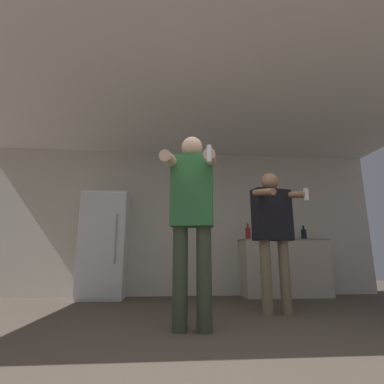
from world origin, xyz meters
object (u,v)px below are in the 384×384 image
at_px(bottle_tall_gin, 279,232).
at_px(person_woman_foreground, 192,211).
at_px(refrigerator, 104,245).
at_px(bottle_dark_rum, 266,234).
at_px(bottle_green_wine, 304,234).
at_px(person_man_side, 273,226).
at_px(bottle_brown_liquor, 248,233).

distance_m(bottle_tall_gin, person_woman_foreground, 2.87).
distance_m(refrigerator, person_woman_foreground, 2.64).
relative_size(bottle_dark_rum, bottle_green_wine, 0.97).
bearing_deg(person_woman_foreground, bottle_tall_gin, 53.89).
bearing_deg(person_man_side, person_woman_foreground, -143.25).
bearing_deg(person_man_side, bottle_dark_rum, 74.08).
distance_m(bottle_tall_gin, person_man_side, 1.69).
relative_size(refrigerator, bottle_brown_liquor, 6.08).
distance_m(bottle_brown_liquor, person_man_side, 1.56).
bearing_deg(bottle_tall_gin, bottle_green_wine, -0.00).
xyz_separation_m(bottle_tall_gin, person_woman_foreground, (-1.69, -2.32, -0.04)).
xyz_separation_m(refrigerator, bottle_dark_rum, (2.68, -0.02, 0.19)).
distance_m(bottle_green_wine, person_woman_foreground, 3.15).
distance_m(refrigerator, bottle_green_wine, 3.36).
height_order(bottle_green_wine, bottle_brown_liquor, bottle_brown_liquor).
height_order(bottle_brown_liquor, person_man_side, person_man_side).
bearing_deg(bottle_green_wine, person_man_side, -125.54).
bearing_deg(bottle_green_wine, bottle_dark_rum, 180.00).
xyz_separation_m(bottle_green_wine, person_woman_foreground, (-2.14, -2.32, -0.01)).
height_order(bottle_green_wine, person_man_side, person_man_side).
xyz_separation_m(bottle_tall_gin, person_man_side, (-0.66, -1.55, -0.07)).
bearing_deg(refrigerator, person_man_side, -34.97).
xyz_separation_m(person_woman_foreground, person_man_side, (1.03, 0.77, -0.03)).
bearing_deg(bottle_brown_liquor, person_woman_foreground, -116.53).
height_order(bottle_dark_rum, bottle_brown_liquor, bottle_brown_liquor).
bearing_deg(person_man_side, bottle_tall_gin, 66.88).
bearing_deg(bottle_tall_gin, bottle_brown_liquor, 180.00).
xyz_separation_m(bottle_dark_rum, person_man_side, (-0.44, -1.55, -0.04)).
distance_m(bottle_dark_rum, person_woman_foreground, 2.75).
xyz_separation_m(bottle_dark_rum, bottle_green_wine, (0.67, -0.00, 0.01)).
distance_m(bottle_green_wine, person_man_side, 1.91).
xyz_separation_m(bottle_tall_gin, bottle_brown_liquor, (-0.53, 0.00, -0.01)).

